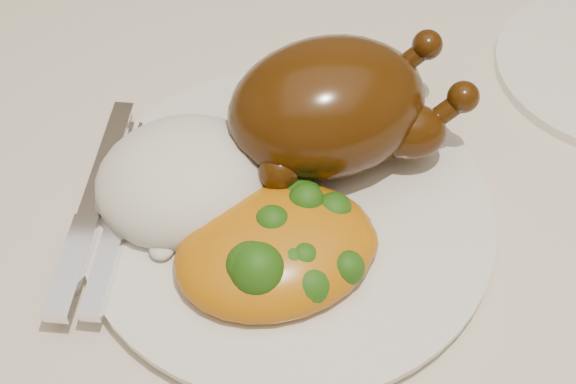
{
  "coord_description": "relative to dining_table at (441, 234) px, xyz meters",
  "views": [
    {
      "loc": [
        -0.1,
        -0.44,
        1.24
      ],
      "look_at": [
        -0.13,
        -0.07,
        0.8
      ],
      "focal_mm": 50.0,
      "sensor_mm": 36.0,
      "label": 1
    }
  ],
  "objects": [
    {
      "name": "cutlery",
      "position": [
        -0.26,
        -0.11,
        0.12
      ],
      "size": [
        0.04,
        0.2,
        0.01
      ],
      "rotation": [
        0.0,
        0.0,
        -0.02
      ],
      "color": "silver",
      "rests_on": "dinner_plate"
    },
    {
      "name": "dinner_plate",
      "position": [
        -0.13,
        -0.07,
        0.11
      ],
      "size": [
        0.35,
        0.35,
        0.01
      ],
      "primitive_type": "cylinder",
      "rotation": [
        0.0,
        0.0,
        0.17
      ],
      "color": "silver",
      "rests_on": "tablecloth"
    },
    {
      "name": "mac_and_cheese",
      "position": [
        -0.13,
        -0.12,
        0.13
      ],
      "size": [
        0.18,
        0.16,
        0.06
      ],
      "rotation": [
        0.0,
        0.0,
        0.43
      ],
      "color": "#B9720B",
      "rests_on": "dinner_plate"
    },
    {
      "name": "tablecloth",
      "position": [
        0.0,
        0.0,
        0.07
      ],
      "size": [
        1.73,
        1.03,
        0.18
      ],
      "color": "beige",
      "rests_on": "dining_table"
    },
    {
      "name": "dining_table",
      "position": [
        0.0,
        0.0,
        0.0
      ],
      "size": [
        1.6,
        0.9,
        0.76
      ],
      "color": "brown",
      "rests_on": "floor"
    },
    {
      "name": "roast_chicken",
      "position": [
        -0.1,
        -0.01,
        0.16
      ],
      "size": [
        0.2,
        0.17,
        0.1
      ],
      "rotation": [
        0.0,
        0.0,
        0.41
      ],
      "color": "#402106",
      "rests_on": "dinner_plate"
    },
    {
      "name": "rice_mound",
      "position": [
        -0.21,
        -0.06,
        0.13
      ],
      "size": [
        0.17,
        0.16,
        0.07
      ],
      "rotation": [
        0.0,
        0.0,
        0.4
      ],
      "color": "silver",
      "rests_on": "dinner_plate"
    }
  ]
}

